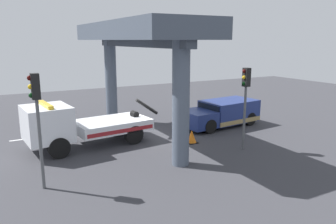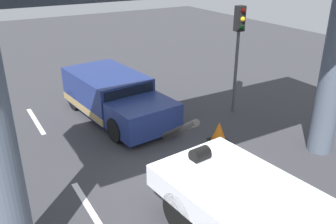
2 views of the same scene
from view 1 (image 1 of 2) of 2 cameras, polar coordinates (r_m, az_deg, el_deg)
ground_plane at (r=18.87m, az=-2.65°, el=-4.28°), size 60.00×40.00×0.10m
lane_stripe_west at (r=24.15m, az=7.37°, el=-0.53°), size 2.60×0.16×0.01m
lane_stripe_mid at (r=21.30m, az=-5.89°, el=-2.25°), size 2.60×0.16×0.01m
lane_stripe_east at (r=19.90m, az=-22.10°, el=-4.17°), size 2.60×0.16×0.01m
tow_truck_white at (r=17.12m, az=-15.64°, el=-2.14°), size 7.34×2.96×2.46m
towed_van_green at (r=21.20m, az=9.40°, el=-0.26°), size 5.38×2.67×1.58m
overpass_structure at (r=17.73m, az=-5.37°, el=12.38°), size 3.60×11.12×6.28m
traffic_light_near at (r=16.38m, az=13.30°, el=3.65°), size 0.39×0.32×4.06m
traffic_light_far at (r=12.36m, az=-21.86°, el=0.93°), size 0.39×0.32×4.24m
traffic_cone_orange at (r=17.55m, az=4.14°, el=-4.32°), size 0.58×0.58×0.69m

